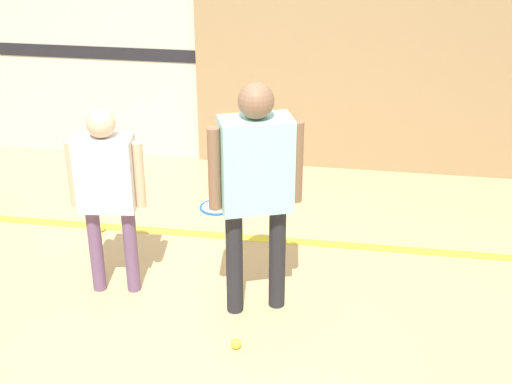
{
  "coord_description": "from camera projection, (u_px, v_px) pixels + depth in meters",
  "views": [
    {
      "loc": [
        0.86,
        -3.88,
        2.78
      ],
      "look_at": [
        0.24,
        0.05,
        0.86
      ],
      "focal_mm": 50.0,
      "sensor_mm": 36.0,
      "label": 1
    }
  ],
  "objects": [
    {
      "name": "tennis_ball_stray_left",
      "position": [
        101.0,
        228.0,
        5.73
      ],
      "size": [
        0.07,
        0.07,
        0.07
      ],
      "primitive_type": "sphere",
      "color": "#CCE038",
      "rests_on": "ground_plane"
    },
    {
      "name": "floor_stripe",
      "position": [
        244.0,
        237.0,
        5.65
      ],
      "size": [
        14.4,
        0.1,
        0.01
      ],
      "color": "yellow",
      "rests_on": "ground_plane"
    },
    {
      "name": "person_instructor",
      "position": [
        256.0,
        176.0,
        4.38
      ],
      "size": [
        0.56,
        0.38,
        1.56
      ],
      "rotation": [
        0.0,
        0.0,
        0.36
      ],
      "color": "#232328",
      "rests_on": "ground_plane"
    },
    {
      "name": "wall_panel",
      "position": [
        380.0,
        60.0,
        6.39
      ],
      "size": [
        3.39,
        0.05,
        2.15
      ],
      "color": "#9E7F56",
      "rests_on": "ground_plane"
    },
    {
      "name": "tennis_ball_near_instructor",
      "position": [
        236.0,
        344.0,
        4.39
      ],
      "size": [
        0.07,
        0.07,
        0.07
      ],
      "primitive_type": "sphere",
      "color": "#CCE038",
      "rests_on": "ground_plane"
    },
    {
      "name": "ground_plane",
      "position": [
        219.0,
        308.0,
        4.78
      ],
      "size": [
        16.0,
        16.0,
        0.0
      ],
      "primitive_type": "plane",
      "color": "tan"
    },
    {
      "name": "racket_spare_on_floor",
      "position": [
        218.0,
        206.0,
        6.12
      ],
      "size": [
        0.4,
        0.49,
        0.03
      ],
      "rotation": [
        0.0,
        0.0,
        1.01
      ],
      "color": "blue",
      "rests_on": "ground_plane"
    },
    {
      "name": "person_student_left",
      "position": [
        107.0,
        183.0,
        4.64
      ],
      "size": [
        0.5,
        0.24,
        1.32
      ],
      "rotation": [
        0.0,
        0.0,
        0.11
      ],
      "color": "#6B4C70",
      "rests_on": "ground_plane"
    },
    {
      "name": "tennis_ball_by_spare_racket",
      "position": [
        214.0,
        193.0,
        6.31
      ],
      "size": [
        0.07,
        0.07,
        0.07
      ],
      "primitive_type": "sphere",
      "color": "#CCE038",
      "rests_on": "ground_plane"
    }
  ]
}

